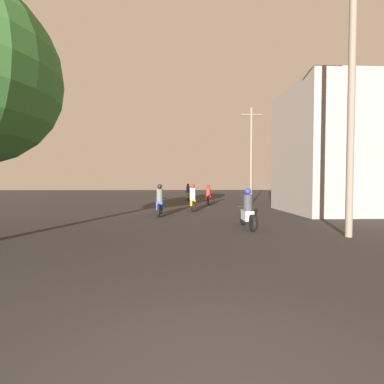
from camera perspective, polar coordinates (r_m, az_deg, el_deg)
motorcycle_silver at (r=9.40m, az=12.22°, el=-4.31°), size 0.60×1.90×1.44m
motorcycle_blue at (r=12.88m, az=-7.14°, el=-2.43°), size 0.60×2.01×1.56m
motorcycle_orange at (r=15.04m, az=0.14°, el=-1.80°), size 0.60×1.87×1.57m
motorcycle_red at (r=19.40m, az=3.62°, el=-1.01°), size 0.60×2.14×1.52m
motorcycle_yellow at (r=23.93m, az=-0.90°, el=-0.35°), size 0.60×1.99×1.60m
building_right_near at (r=16.35m, az=29.40°, el=8.00°), size 5.34×5.30×6.80m
utility_pole_near at (r=9.34m, az=31.91°, el=17.85°), size 1.60×0.20×8.09m
utility_pole_far at (r=19.95m, az=13.00°, el=8.15°), size 1.60×0.20×7.23m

